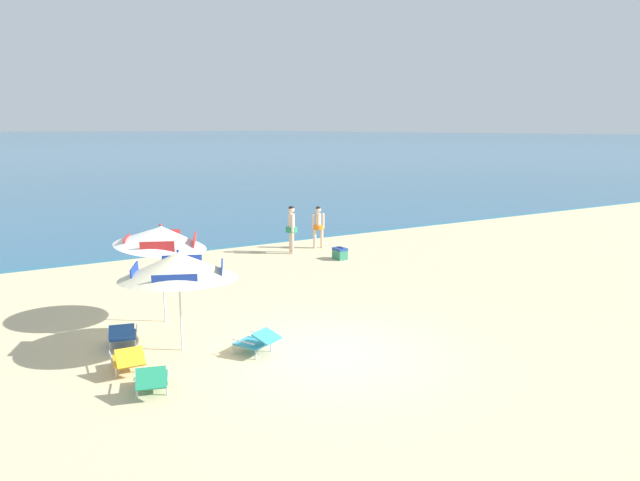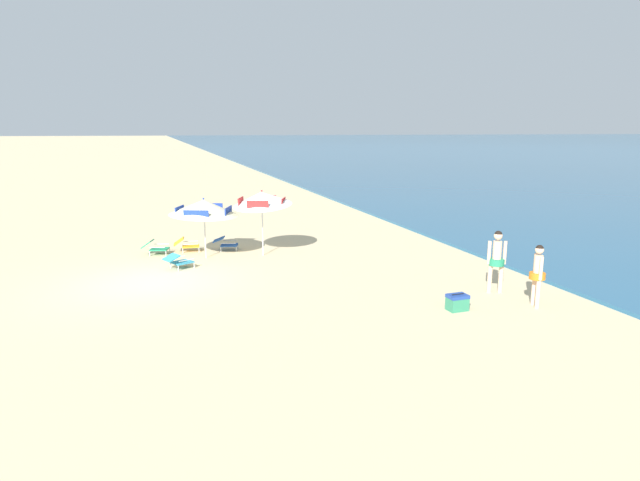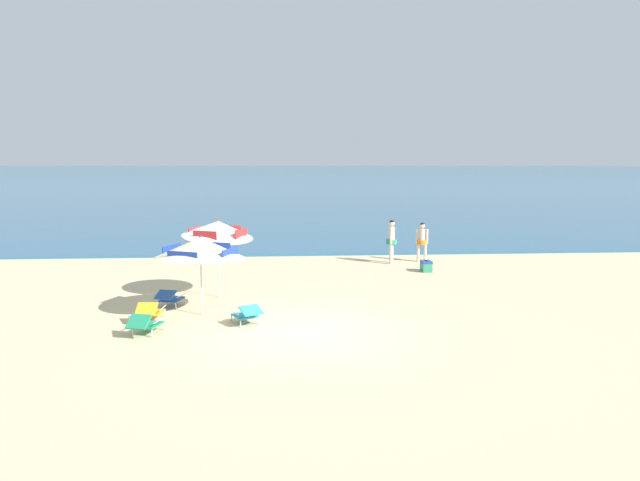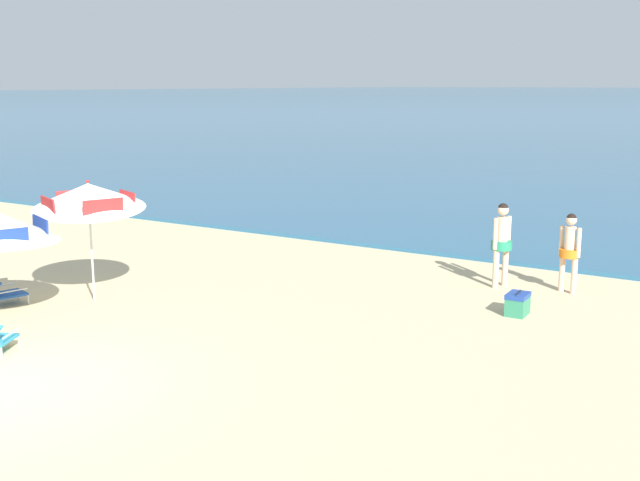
{
  "view_description": "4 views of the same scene",
  "coord_description": "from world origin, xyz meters",
  "px_view_note": "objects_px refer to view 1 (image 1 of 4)",
  "views": [
    {
      "loc": [
        -5.99,
        -9.36,
        4.47
      ],
      "look_at": [
        2.06,
        3.96,
        1.46
      ],
      "focal_mm": 32.76,
      "sensor_mm": 36.0,
      "label": 1
    },
    {
      "loc": [
        15.54,
        0.2,
        4.38
      ],
      "look_at": [
        -0.82,
        5.38,
        0.74
      ],
      "focal_mm": 29.44,
      "sensor_mm": 36.0,
      "label": 2
    },
    {
      "loc": [
        -0.45,
        -12.64,
        3.94
      ],
      "look_at": [
        0.76,
        5.08,
        1.48
      ],
      "focal_mm": 31.36,
      "sensor_mm": 36.0,
      "label": 3
    },
    {
      "loc": [
        9.02,
        -6.21,
        4.08
      ],
      "look_at": [
        1.41,
        5.89,
        1.22
      ],
      "focal_mm": 44.04,
      "sensor_mm": 36.0,
      "label": 4
    }
  ],
  "objects_px": {
    "beach_umbrella_striped_second": "(161,236)",
    "lounge_chair_spare_folded": "(257,341)",
    "lounge_chair_facing_sea": "(122,334)",
    "lounge_chair_under_umbrella": "(152,379)",
    "cooler_box": "(340,253)",
    "lounge_chair_beside_umbrella": "(128,359)",
    "person_standing_beside": "(291,226)",
    "person_standing_near_shore": "(318,224)",
    "beach_umbrella_striped_main": "(178,266)"
  },
  "relations": [
    {
      "from": "beach_umbrella_striped_second",
      "to": "lounge_chair_spare_folded",
      "type": "relative_size",
      "value": 2.95
    },
    {
      "from": "lounge_chair_facing_sea",
      "to": "lounge_chair_under_umbrella",
      "type": "bearing_deg",
      "value": -91.79
    },
    {
      "from": "beach_umbrella_striped_second",
      "to": "cooler_box",
      "type": "height_order",
      "value": "beach_umbrella_striped_second"
    },
    {
      "from": "beach_umbrella_striped_second",
      "to": "lounge_chair_under_umbrella",
      "type": "relative_size",
      "value": 2.95
    },
    {
      "from": "lounge_chair_beside_umbrella",
      "to": "lounge_chair_facing_sea",
      "type": "relative_size",
      "value": 0.96
    },
    {
      "from": "person_standing_beside",
      "to": "cooler_box",
      "type": "relative_size",
      "value": 3.41
    },
    {
      "from": "lounge_chair_facing_sea",
      "to": "lounge_chair_spare_folded",
      "type": "xyz_separation_m",
      "value": [
        2.22,
        -1.8,
        0.0
      ]
    },
    {
      "from": "beach_umbrella_striped_second",
      "to": "person_standing_near_shore",
      "type": "distance_m",
      "value": 9.32
    },
    {
      "from": "beach_umbrella_striped_second",
      "to": "cooler_box",
      "type": "distance_m",
      "value": 8.12
    },
    {
      "from": "lounge_chair_spare_folded",
      "to": "person_standing_beside",
      "type": "relative_size",
      "value": 0.59
    },
    {
      "from": "cooler_box",
      "to": "lounge_chair_beside_umbrella",
      "type": "bearing_deg",
      "value": -145.15
    },
    {
      "from": "beach_umbrella_striped_main",
      "to": "beach_umbrella_striped_second",
      "type": "relative_size",
      "value": 1.1
    },
    {
      "from": "lounge_chair_beside_umbrella",
      "to": "lounge_chair_facing_sea",
      "type": "distance_m",
      "value": 1.4
    },
    {
      "from": "beach_umbrella_striped_main",
      "to": "person_standing_near_shore",
      "type": "relative_size",
      "value": 2.05
    },
    {
      "from": "lounge_chair_facing_sea",
      "to": "person_standing_beside",
      "type": "distance_m",
      "value": 9.78
    },
    {
      "from": "lounge_chair_facing_sea",
      "to": "lounge_chair_spare_folded",
      "type": "bearing_deg",
      "value": -38.91
    },
    {
      "from": "beach_umbrella_striped_second",
      "to": "person_standing_beside",
      "type": "relative_size",
      "value": 1.72
    },
    {
      "from": "beach_umbrella_striped_main",
      "to": "lounge_chair_facing_sea",
      "type": "distance_m",
      "value": 1.98
    },
    {
      "from": "person_standing_near_shore",
      "to": "lounge_chair_under_umbrella",
      "type": "bearing_deg",
      "value": -133.99
    },
    {
      "from": "cooler_box",
      "to": "lounge_chair_spare_folded",
      "type": "bearing_deg",
      "value": -133.89
    },
    {
      "from": "lounge_chair_under_umbrella",
      "to": "cooler_box",
      "type": "relative_size",
      "value": 1.99
    },
    {
      "from": "lounge_chair_under_umbrella",
      "to": "lounge_chair_spare_folded",
      "type": "distance_m",
      "value": 2.4
    },
    {
      "from": "lounge_chair_beside_umbrella",
      "to": "person_standing_near_shore",
      "type": "distance_m",
      "value": 11.99
    },
    {
      "from": "person_standing_near_shore",
      "to": "cooler_box",
      "type": "height_order",
      "value": "person_standing_near_shore"
    },
    {
      "from": "lounge_chair_beside_umbrella",
      "to": "cooler_box",
      "type": "bearing_deg",
      "value": 34.85
    },
    {
      "from": "lounge_chair_under_umbrella",
      "to": "person_standing_beside",
      "type": "relative_size",
      "value": 0.58
    },
    {
      "from": "person_standing_near_shore",
      "to": "person_standing_beside",
      "type": "distance_m",
      "value": 1.32
    },
    {
      "from": "lounge_chair_facing_sea",
      "to": "lounge_chair_spare_folded",
      "type": "height_order",
      "value": "lounge_chair_facing_sea"
    },
    {
      "from": "lounge_chair_under_umbrella",
      "to": "lounge_chair_spare_folded",
      "type": "height_order",
      "value": "lounge_chair_under_umbrella"
    },
    {
      "from": "lounge_chair_beside_umbrella",
      "to": "cooler_box",
      "type": "xyz_separation_m",
      "value": [
        8.57,
        5.97,
        -0.07
      ]
    },
    {
      "from": "lounge_chair_facing_sea",
      "to": "lounge_chair_spare_folded",
      "type": "relative_size",
      "value": 0.97
    },
    {
      "from": "person_standing_near_shore",
      "to": "beach_umbrella_striped_main",
      "type": "bearing_deg",
      "value": -136.07
    },
    {
      "from": "lounge_chair_beside_umbrella",
      "to": "person_standing_near_shore",
      "type": "bearing_deg",
      "value": 41.9
    },
    {
      "from": "person_standing_near_shore",
      "to": "cooler_box",
      "type": "relative_size",
      "value": 3.14
    },
    {
      "from": "beach_umbrella_striped_second",
      "to": "lounge_chair_facing_sea",
      "type": "relative_size",
      "value": 3.04
    },
    {
      "from": "beach_umbrella_striped_main",
      "to": "cooler_box",
      "type": "xyz_separation_m",
      "value": [
        7.36,
        5.39,
        -1.57
      ]
    },
    {
      "from": "lounge_chair_under_umbrella",
      "to": "person_standing_near_shore",
      "type": "bearing_deg",
      "value": 46.01
    },
    {
      "from": "beach_umbrella_striped_main",
      "to": "lounge_chair_beside_umbrella",
      "type": "xyz_separation_m",
      "value": [
        -1.21,
        -0.57,
        -1.51
      ]
    },
    {
      "from": "lounge_chair_spare_folded",
      "to": "person_standing_beside",
      "type": "xyz_separation_m",
      "value": [
        5.19,
        8.13,
        0.72
      ]
    },
    {
      "from": "beach_umbrella_striped_main",
      "to": "lounge_chair_facing_sea",
      "type": "xyz_separation_m",
      "value": [
        -0.99,
        0.82,
        -1.5
      ]
    },
    {
      "from": "person_standing_beside",
      "to": "cooler_box",
      "type": "distance_m",
      "value": 2.15
    },
    {
      "from": "lounge_chair_spare_folded",
      "to": "person_standing_beside",
      "type": "bearing_deg",
      "value": 57.48
    },
    {
      "from": "beach_umbrella_striped_second",
      "to": "lounge_chair_spare_folded",
      "type": "distance_m",
      "value": 3.58
    },
    {
      "from": "beach_umbrella_striped_second",
      "to": "person_standing_beside",
      "type": "distance_m",
      "value": 8.13
    },
    {
      "from": "beach_umbrella_striped_main",
      "to": "beach_umbrella_striped_second",
      "type": "distance_m",
      "value": 2.0
    },
    {
      "from": "lounge_chair_under_umbrella",
      "to": "lounge_chair_facing_sea",
      "type": "xyz_separation_m",
      "value": [
        0.08,
        2.48,
        0.01
      ]
    },
    {
      "from": "lounge_chair_spare_folded",
      "to": "beach_umbrella_striped_main",
      "type": "bearing_deg",
      "value": 141.49
    },
    {
      "from": "beach_umbrella_striped_main",
      "to": "person_standing_beside",
      "type": "relative_size",
      "value": 1.89
    },
    {
      "from": "lounge_chair_under_umbrella",
      "to": "person_standing_near_shore",
      "type": "height_order",
      "value": "person_standing_near_shore"
    },
    {
      "from": "person_standing_near_shore",
      "to": "lounge_chair_facing_sea",
      "type": "bearing_deg",
      "value": -142.78
    }
  ]
}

